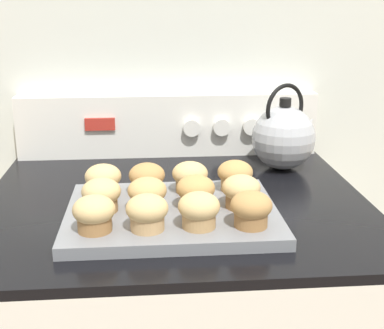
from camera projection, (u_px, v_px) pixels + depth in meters
wall_back at (167, 49)px, 1.39m from camera, size 8.00×0.05×2.40m
control_panel at (170, 125)px, 1.40m from camera, size 0.77×0.07×0.16m
muffin_pan at (172, 214)px, 1.00m from camera, size 0.39×0.30×0.02m
muffin_r0_c0 at (94, 213)px, 0.90m from camera, size 0.07×0.07×0.06m
muffin_r0_c1 at (147, 212)px, 0.90m from camera, size 0.07×0.07×0.06m
muffin_r0_c2 at (199, 210)px, 0.91m from camera, size 0.07×0.07×0.06m
muffin_r0_c3 at (251, 209)px, 0.91m from camera, size 0.07×0.07×0.06m
muffin_r1_c0 at (101, 195)px, 0.98m from camera, size 0.07×0.07×0.06m
muffin_r1_c1 at (147, 194)px, 0.98m from camera, size 0.07×0.07×0.06m
muffin_r1_c2 at (196, 192)px, 1.00m from camera, size 0.07×0.07×0.06m
muffin_r1_c3 at (241, 191)px, 1.00m from camera, size 0.07×0.07×0.06m
muffin_r2_c0 at (103, 179)px, 1.06m from camera, size 0.07×0.07×0.06m
muffin_r2_c1 at (147, 178)px, 1.07m from camera, size 0.07×0.07×0.06m
muffin_r2_c2 at (190, 177)px, 1.08m from camera, size 0.07×0.07×0.06m
muffin_r2_c3 at (235, 175)px, 1.09m from camera, size 0.07×0.07×0.06m
tea_kettle at (284, 136)px, 1.28m from camera, size 0.18×0.15×0.21m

